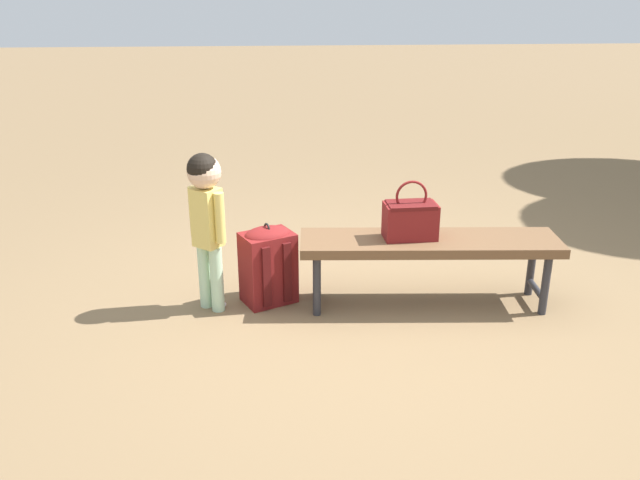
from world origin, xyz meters
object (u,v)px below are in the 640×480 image
handbag (410,219)px  park_bench (429,247)px  child_standing (206,207)px  backpack_large (268,263)px

handbag → park_bench: bearing=171.3°
handbag → child_standing: child_standing is taller
child_standing → backpack_large: child_standing is taller
handbag → child_standing: (1.23, -0.03, 0.09)m
park_bench → backpack_large: size_ratio=3.04×
park_bench → backpack_large: bearing=-7.2°
park_bench → child_standing: 1.39m
child_standing → handbag: bearing=178.5°
park_bench → child_standing: child_standing is taller
park_bench → handbag: (0.13, -0.02, 0.18)m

